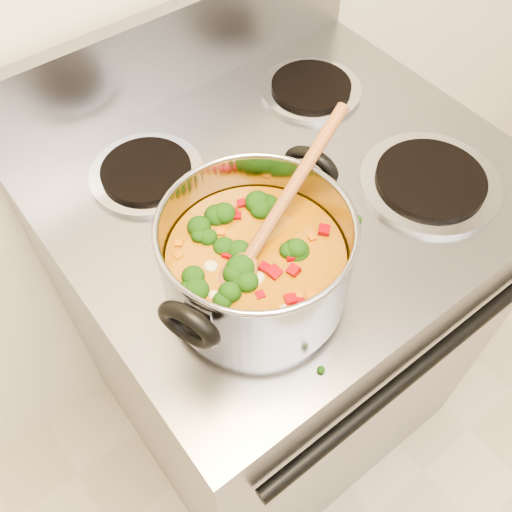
{
  "coord_description": "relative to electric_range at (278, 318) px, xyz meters",
  "views": [
    {
      "loc": [
        -0.43,
        0.69,
        1.59
      ],
      "look_at": [
        -0.18,
        1.02,
        1.01
      ],
      "focal_mm": 40.0,
      "sensor_mm": 36.0,
      "label": 1
    }
  ],
  "objects": [
    {
      "name": "cooktop_crumbs",
      "position": [
        -0.17,
        -0.03,
        0.46
      ],
      "size": [
        0.28,
        0.06,
        0.01
      ],
      "color": "black",
      "rests_on": "electric_range"
    },
    {
      "name": "wooden_spoon",
      "position": [
        -0.15,
        -0.14,
        0.57
      ],
      "size": [
        0.29,
        0.12,
        0.12
      ],
      "rotation": [
        0.0,
        0.0,
        0.33
      ],
      "color": "brown",
      "rests_on": "stockpot"
    },
    {
      "name": "stockpot",
      "position": [
        -0.17,
        -0.14,
        0.53
      ],
      "size": [
        0.31,
        0.25,
        0.15
      ],
      "rotation": [
        0.0,
        0.0,
        0.37
      ],
      "color": "gray",
      "rests_on": "electric_range"
    },
    {
      "name": "electric_range",
      "position": [
        0.0,
        0.0,
        0.0
      ],
      "size": [
        0.74,
        0.67,
        1.08
      ],
      "color": "gray",
      "rests_on": "ground"
    }
  ]
}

